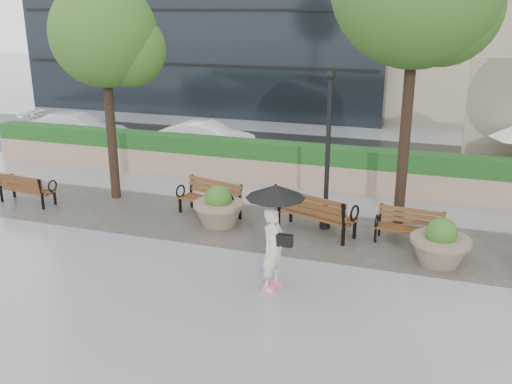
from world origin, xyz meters
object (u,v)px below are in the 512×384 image
(bench_3, at_px, (408,234))
(lamppost, at_px, (327,162))
(planter_left, at_px, (219,210))
(bench_2, at_px, (316,222))
(car_right, at_px, (208,137))
(car_left, at_px, (78,129))
(pedestrian, at_px, (274,227))
(bench_1, at_px, (210,206))
(planter_right, at_px, (440,247))
(bench_0, at_px, (28,195))

(bench_3, relative_size, lamppost, 0.40)
(bench_3, distance_m, planter_left, 4.86)
(bench_2, relative_size, car_right, 0.58)
(car_left, bearing_deg, bench_3, -120.13)
(pedestrian, bearing_deg, bench_2, 15.13)
(car_left, bearing_deg, bench_2, -124.51)
(planter_left, relative_size, lamppost, 0.33)
(bench_1, bearing_deg, bench_3, 12.63)
(bench_1, distance_m, planter_right, 6.24)
(planter_left, bearing_deg, bench_3, 3.95)
(bench_1, xyz_separation_m, bench_2, (3.06, -0.33, 0.04))
(bench_2, height_order, planter_left, planter_left)
(bench_1, height_order, planter_left, planter_left)
(planter_right, height_order, pedestrian, pedestrian)
(pedestrian, bearing_deg, lamppost, 12.96)
(bench_3, relative_size, planter_right, 1.24)
(bench_2, bearing_deg, bench_3, -159.15)
(bench_2, relative_size, car_left, 0.47)
(bench_1, height_order, pedestrian, pedestrian)
(bench_2, relative_size, bench_3, 1.32)
(bench_0, xyz_separation_m, bench_3, (10.86, 0.49, -0.02))
(lamppost, height_order, car_right, lamppost)
(car_right, bearing_deg, bench_2, -139.23)
(lamppost, bearing_deg, bench_3, -9.77)
(planter_left, bearing_deg, car_left, 143.32)
(bench_3, distance_m, pedestrian, 4.19)
(pedestrian, bearing_deg, bench_0, 89.55)
(bench_0, distance_m, bench_1, 5.54)
(bench_2, relative_size, planter_right, 1.64)
(bench_0, bearing_deg, planter_left, -172.88)
(planter_left, xyz_separation_m, lamppost, (2.70, 0.70, 1.36))
(bench_3, height_order, pedestrian, pedestrian)
(bench_0, height_order, pedestrian, pedestrian)
(car_left, xyz_separation_m, pedestrian, (11.55, -9.70, 0.67))
(bench_0, height_order, bench_2, bench_2)
(bench_3, xyz_separation_m, planter_left, (-4.84, -0.33, 0.18))
(bench_1, bearing_deg, planter_right, 4.01)
(bench_0, distance_m, planter_right, 11.61)
(planter_right, bearing_deg, pedestrian, -144.67)
(bench_3, xyz_separation_m, car_left, (-13.99, 6.48, 0.42))
(bench_0, xyz_separation_m, planter_right, (11.60, -0.49, 0.16))
(planter_left, bearing_deg, bench_0, -178.56)
(car_right, bearing_deg, bench_3, -129.71)
(bench_2, height_order, lamppost, lamppost)
(planter_left, distance_m, lamppost, 3.11)
(car_left, relative_size, car_right, 1.23)
(lamppost, distance_m, pedestrian, 3.64)
(planter_left, distance_m, car_right, 8.03)
(planter_right, bearing_deg, bench_3, 127.44)
(planter_right, distance_m, lamppost, 3.47)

